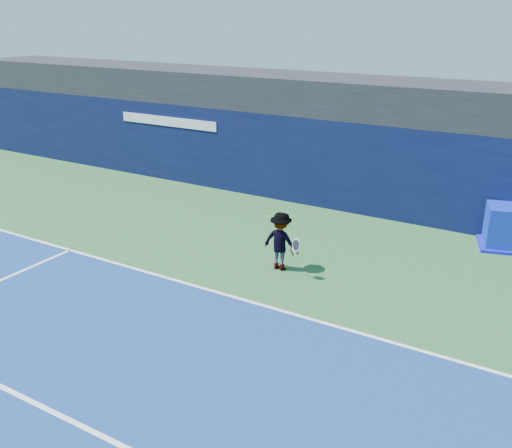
{
  "coord_description": "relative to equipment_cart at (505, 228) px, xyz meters",
  "views": [
    {
      "loc": [
        7.04,
        -6.99,
        6.32
      ],
      "look_at": [
        -0.22,
        5.2,
        1.0
      ],
      "focal_mm": 40.0,
      "sensor_mm": 36.0,
      "label": 1
    }
  ],
  "objects": [
    {
      "name": "equipment_cart",
      "position": [
        0.0,
        0.0,
        0.0
      ],
      "size": [
        1.57,
        1.57,
        1.22
      ],
      "color": "#0C22B2",
      "rests_on": "ground"
    },
    {
      "name": "back_wall_assembly",
      "position": [
        -5.4,
        0.99,
        0.95
      ],
      "size": [
        36.0,
        1.03,
        3.0
      ],
      "color": "#090F34",
      "rests_on": "ground"
    },
    {
      "name": "service_line",
      "position": [
        -5.4,
        -11.51,
        -0.55
      ],
      "size": [
        24.0,
        0.1,
        0.01
      ],
      "primitive_type": "cube",
      "color": "white",
      "rests_on": "ground"
    },
    {
      "name": "baseline",
      "position": [
        -5.4,
        -6.51,
        -0.55
      ],
      "size": [
        24.0,
        0.1,
        0.01
      ],
      "primitive_type": "cube",
      "color": "white",
      "rests_on": "ground"
    },
    {
      "name": "tennis_ball",
      "position": [
        -5.79,
        -3.24,
        0.31
      ],
      "size": [
        0.07,
        0.07,
        0.07
      ],
      "color": "#CAE919",
      "rests_on": "ground"
    },
    {
      "name": "ground",
      "position": [
        -5.4,
        -9.51,
        -0.56
      ],
      "size": [
        80.0,
        80.0,
        0.0
      ],
      "primitive_type": "plane",
      "color": "#2A5E2E",
      "rests_on": "ground"
    },
    {
      "name": "stadium_band",
      "position": [
        -5.4,
        1.99,
        3.04
      ],
      "size": [
        36.0,
        3.0,
        1.2
      ],
      "primitive_type": "cube",
      "color": "black",
      "rests_on": "back_wall_assembly"
    },
    {
      "name": "tennis_player",
      "position": [
        -4.73,
        -4.54,
        0.22
      ],
      "size": [
        1.24,
        0.68,
        1.54
      ],
      "color": "silver",
      "rests_on": "ground"
    }
  ]
}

